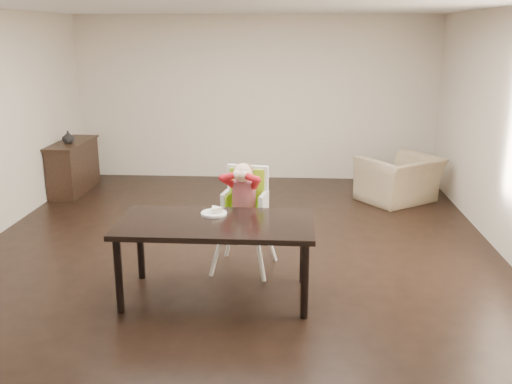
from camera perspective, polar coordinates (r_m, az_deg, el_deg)
The scene contains 8 objects.
ground at distance 6.54m, azimuth -2.06°, elevation -6.06°, with size 7.00×7.00×0.00m, color black.
room_walls at distance 6.10m, azimuth -2.23°, elevation 10.34°, with size 6.02×7.02×2.71m.
dining_table at distance 5.27m, azimuth -4.06°, elevation -3.78°, with size 1.80×0.90×0.75m.
high_chair at distance 5.88m, azimuth -1.16°, elevation -0.25°, with size 0.55×0.55×1.14m.
plate at distance 5.44m, azimuth -4.17°, elevation -2.00°, with size 0.27×0.27×0.07m.
armchair at distance 8.60m, azimuth 14.16°, elevation 2.00°, with size 1.04×0.67×0.91m, color tan.
sideboard at distance 9.35m, azimuth -17.78°, elevation 2.44°, with size 0.44×1.26×0.79m.
vase at distance 9.15m, azimuth -18.28°, elevation 5.23°, with size 0.18×0.19×0.18m, color #99999E.
Camera 1 is at (0.63, -6.04, 2.43)m, focal length 40.00 mm.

